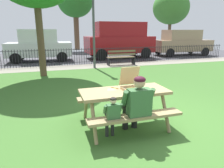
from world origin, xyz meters
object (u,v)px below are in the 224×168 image
pizza_slice_on_table (112,89)px  picnic_table_foreground (124,98)px  pizza_box_open (132,86)px  park_bench_center (121,58)px  child_at_table (112,114)px  parked_car_right (182,42)px  lamp_post_walkway (93,12)px  parked_car_center (119,39)px  far_tree_midleft (75,2)px  adult_at_table (137,103)px  parked_car_left (40,45)px  far_tree_center (171,8)px

pizza_slice_on_table → picnic_table_foreground: bearing=-36.6°
pizza_box_open → pizza_slice_on_table: bearing=156.1°
park_bench_center → picnic_table_foreground: bearing=-109.2°
child_at_table → parked_car_right: parked_car_right is taller
park_bench_center → parked_car_right: (6.03, 2.90, 0.59)m
pizza_slice_on_table → lamp_post_walkway: size_ratio=0.06×
pizza_slice_on_table → parked_car_center: parked_car_center is taller
lamp_post_walkway → far_tree_midleft: bearing=87.3°
adult_at_table → parked_car_center: (3.31, 10.49, 0.65)m
picnic_table_foreground → park_bench_center: bearing=70.8°
picnic_table_foreground → parked_car_center: bearing=71.3°
picnic_table_foreground → parked_car_left: 10.19m
parked_car_right → far_tree_midleft: (-7.20, 6.70, 3.44)m
far_tree_midleft → far_tree_center: (10.31, 0.00, -0.23)m
child_at_table → picnic_table_foreground: bearing=50.9°
parked_car_left → parked_car_right: 10.45m
pizza_box_open → lamp_post_walkway: 7.01m
picnic_table_foreground → adult_at_table: (0.06, -0.50, 0.06)m
child_at_table → lamp_post_walkway: lamp_post_walkway is taller
parked_car_right → far_tree_center: 8.05m
parked_car_right → far_tree_center: (3.10, 6.70, 3.21)m
lamp_post_walkway → parked_car_center: 4.43m
parked_car_right → adult_at_table: bearing=-128.8°
parked_car_left → parked_car_center: 5.33m
far_tree_midleft → pizza_box_open: bearing=-93.9°
pizza_box_open → far_tree_midleft: 17.12m
parked_car_center → parked_car_left: bearing=-180.0°
parked_car_left → far_tree_center: 15.46m
parked_car_right → parked_car_left: bearing=-180.0°
parked_car_center → parked_car_right: bearing=0.0°
far_tree_midleft → lamp_post_walkway: bearing=-92.7°
lamp_post_walkway → parked_car_center: lamp_post_walkway is taller
lamp_post_walkway → parked_car_right: bearing=23.3°
pizza_slice_on_table → parked_car_right: (8.72, 9.83, 0.23)m
picnic_table_foreground → parked_car_left: size_ratio=0.46×
parked_car_center → far_tree_center: (8.23, 6.70, 2.91)m
pizza_box_open → park_bench_center: size_ratio=0.32×
picnic_table_foreground → park_bench_center: size_ratio=1.13×
park_bench_center → parked_car_left: size_ratio=0.40×
lamp_post_walkway → pizza_box_open: bearing=-95.7°
child_at_table → far_tree_center: far_tree_center is taller
picnic_table_foreground → pizza_box_open: bearing=-3.6°
pizza_box_open → pizza_slice_on_table: (-0.38, 0.17, -0.08)m
lamp_post_walkway → park_bench_center: bearing=13.8°
park_bench_center → parked_car_center: size_ratio=0.34×
picnic_table_foreground → far_tree_center: far_tree_center is taller
pizza_box_open → parked_car_left: 10.22m
pizza_slice_on_table → lamp_post_walkway: 6.92m
picnic_table_foreground → adult_at_table: bearing=-83.3°
park_bench_center → far_tree_center: (9.13, 9.60, 3.80)m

